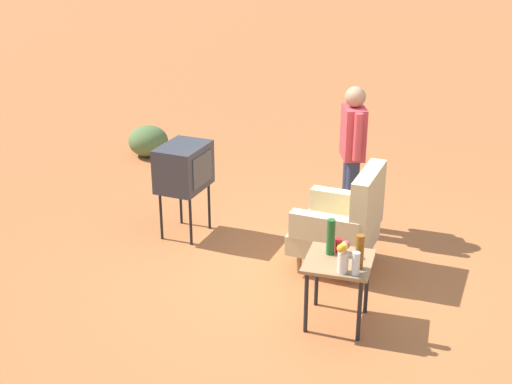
# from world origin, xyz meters

# --- Properties ---
(ground_plane) EXTENTS (60.00, 60.00, 0.00)m
(ground_plane) POSITION_xyz_m (0.00, 0.00, 0.00)
(ground_plane) COLOR #AD6033
(armchair) EXTENTS (0.85, 0.86, 1.06)m
(armchair) POSITION_xyz_m (-0.14, 0.28, 0.50)
(armchair) COLOR #937047
(armchair) RESTS_ON ground
(side_table) EXTENTS (0.56, 0.56, 0.61)m
(side_table) POSITION_xyz_m (0.86, 0.40, 0.52)
(side_table) COLOR black
(side_table) RESTS_ON ground
(tv_on_stand) EXTENTS (0.65, 0.51, 1.03)m
(tv_on_stand) POSITION_xyz_m (-0.43, -1.51, 0.78)
(tv_on_stand) COLOR black
(tv_on_stand) RESTS_ON ground
(person_standing) EXTENTS (0.54, 0.33, 1.64)m
(person_standing) POSITION_xyz_m (-1.03, 0.20, 0.94)
(person_standing) COLOR #2D3347
(person_standing) RESTS_ON ground
(bottle_tall_amber) EXTENTS (0.07, 0.07, 0.30)m
(bottle_tall_amber) POSITION_xyz_m (0.96, 0.58, 0.76)
(bottle_tall_amber) COLOR brown
(bottle_tall_amber) RESTS_ON side_table
(bottle_short_clear) EXTENTS (0.06, 0.06, 0.20)m
(bottle_short_clear) POSITION_xyz_m (1.07, 0.57, 0.71)
(bottle_short_clear) COLOR silver
(bottle_short_clear) RESTS_ON side_table
(bottle_wine_green) EXTENTS (0.07, 0.07, 0.32)m
(bottle_wine_green) POSITION_xyz_m (0.77, 0.30, 0.77)
(bottle_wine_green) COLOR #1E5623
(bottle_wine_green) RESTS_ON side_table
(soda_can_red) EXTENTS (0.07, 0.07, 0.12)m
(soda_can_red) POSITION_xyz_m (0.71, 0.36, 0.67)
(soda_can_red) COLOR red
(soda_can_red) RESTS_ON side_table
(flower_vase) EXTENTS (0.14, 0.09, 0.27)m
(flower_vase) POSITION_xyz_m (1.06, 0.46, 0.76)
(flower_vase) COLOR silver
(flower_vase) RESTS_ON side_table
(shrub_far) EXTENTS (0.57, 0.57, 0.44)m
(shrub_far) POSITION_xyz_m (-2.72, -3.00, 0.22)
(shrub_far) COLOR #516B38
(shrub_far) RESTS_ON ground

